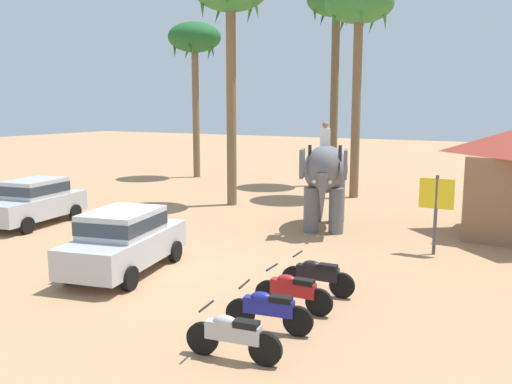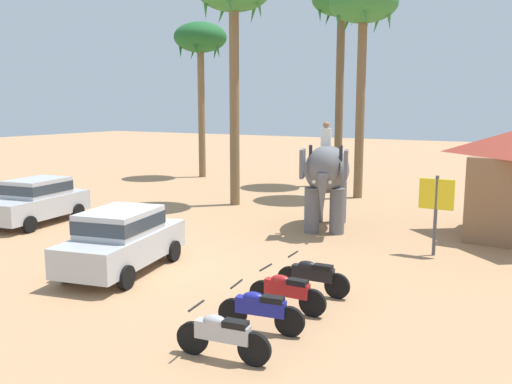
# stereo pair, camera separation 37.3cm
# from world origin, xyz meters

# --- Properties ---
(ground_plane) EXTENTS (120.00, 120.00, 0.00)m
(ground_plane) POSITION_xyz_m (0.00, 0.00, 0.00)
(ground_plane) COLOR tan
(car_sedan_foreground) EXTENTS (2.52, 4.36, 1.70)m
(car_sedan_foreground) POSITION_xyz_m (-0.20, -0.64, 0.93)
(car_sedan_foreground) COLOR #B7BABF
(car_sedan_foreground) RESTS_ON ground
(car_parked_far_side) EXTENTS (2.33, 4.31, 1.70)m
(car_parked_far_side) POSITION_xyz_m (-7.27, 2.20, 0.93)
(car_parked_far_side) COLOR #B7BABF
(car_parked_far_side) RESTS_ON ground
(elephant_with_mahout) EXTENTS (2.62, 4.01, 3.88)m
(elephant_with_mahout) POSITION_xyz_m (2.52, 6.83, 1.99)
(elephant_with_mahout) COLOR slate
(elephant_with_mahout) RESTS_ON ground
(motorcycle_nearest_camera) EXTENTS (1.80, 0.55, 0.94)m
(motorcycle_nearest_camera) POSITION_xyz_m (4.97, -3.56, 0.46)
(motorcycle_nearest_camera) COLOR black
(motorcycle_nearest_camera) RESTS_ON ground
(motorcycle_second_in_row) EXTENTS (1.79, 0.55, 0.94)m
(motorcycle_second_in_row) POSITION_xyz_m (4.95, -2.19, 0.46)
(motorcycle_second_in_row) COLOR black
(motorcycle_second_in_row) RESTS_ON ground
(motorcycle_mid_row) EXTENTS (1.80, 0.55, 0.94)m
(motorcycle_mid_row) POSITION_xyz_m (4.92, -0.99, 0.46)
(motorcycle_mid_row) COLOR black
(motorcycle_mid_row) RESTS_ON ground
(motorcycle_fourth_in_row) EXTENTS (1.80, 0.55, 0.94)m
(motorcycle_fourth_in_row) POSITION_xyz_m (4.96, 0.27, 0.46)
(motorcycle_fourth_in_row) COLOR black
(motorcycle_fourth_in_row) RESTS_ON ground
(palm_tree_behind_elephant) EXTENTS (3.20, 3.20, 10.20)m
(palm_tree_behind_elephant) POSITION_xyz_m (-2.91, 9.29, 8.89)
(palm_tree_behind_elephant) COLOR brown
(palm_tree_behind_elephant) RESTS_ON ground
(palm_tree_near_hut) EXTENTS (3.20, 3.20, 10.95)m
(palm_tree_near_hut) POSITION_xyz_m (-1.14, 17.25, 9.57)
(palm_tree_near_hut) COLOR brown
(palm_tree_near_hut) RESTS_ON ground
(palm_tree_left_of_road) EXTENTS (3.20, 3.20, 10.00)m
(palm_tree_left_of_road) POSITION_xyz_m (1.25, 13.87, 8.71)
(palm_tree_left_of_road) COLOR brown
(palm_tree_left_of_road) RESTS_ON ground
(palm_tree_far_back) EXTENTS (3.20, 3.20, 9.41)m
(palm_tree_far_back) POSITION_xyz_m (-9.84, 16.41, 8.18)
(palm_tree_far_back) COLOR brown
(palm_tree_far_back) RESTS_ON ground
(signboard_yellow) EXTENTS (1.00, 0.10, 2.40)m
(signboard_yellow) POSITION_xyz_m (6.70, 5.20, 1.69)
(signboard_yellow) COLOR #4C4C51
(signboard_yellow) RESTS_ON ground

